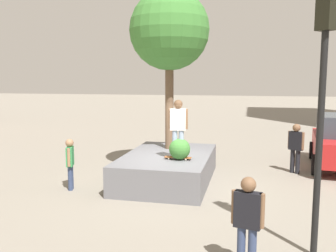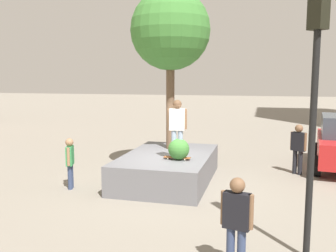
{
  "view_description": "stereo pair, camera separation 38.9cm",
  "coord_description": "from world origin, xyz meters",
  "px_view_note": "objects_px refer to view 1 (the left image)",
  "views": [
    {
      "loc": [
        10.52,
        2.19,
        3.26
      ],
      "look_at": [
        -0.6,
        -0.31,
        1.78
      ],
      "focal_mm": 39.11,
      "sensor_mm": 36.0,
      "label": 1
    },
    {
      "loc": [
        10.43,
        2.57,
        3.26
      ],
      "look_at": [
        -0.6,
        -0.31,
        1.78
      ],
      "focal_mm": 39.11,
      "sensor_mm": 36.0,
      "label": 2
    }
  ],
  "objects_px": {
    "skateboarder": "(178,124)",
    "skateboard": "(178,158)",
    "planter_ledge": "(168,168)",
    "traffic_light_corner": "(323,74)",
    "bystander_watching": "(70,160)",
    "pedestrian_crossing": "(296,145)",
    "plaza_tree": "(169,31)",
    "passerby_with_bag": "(247,218)"
  },
  "relations": [
    {
      "from": "skateboarder",
      "to": "pedestrian_crossing",
      "type": "distance_m",
      "value": 4.57
    },
    {
      "from": "skateboarder",
      "to": "passerby_with_bag",
      "type": "distance_m",
      "value": 4.97
    },
    {
      "from": "skateboard",
      "to": "traffic_light_corner",
      "type": "xyz_separation_m",
      "value": [
        3.56,
        3.28,
        2.4
      ]
    },
    {
      "from": "planter_ledge",
      "to": "pedestrian_crossing",
      "type": "relative_size",
      "value": 2.45
    },
    {
      "from": "pedestrian_crossing",
      "to": "plaza_tree",
      "type": "bearing_deg",
      "value": -76.61
    },
    {
      "from": "skateboard",
      "to": "skateboarder",
      "type": "xyz_separation_m",
      "value": [
        -0.0,
        -0.0,
        1.0
      ]
    },
    {
      "from": "traffic_light_corner",
      "to": "bystander_watching",
      "type": "xyz_separation_m",
      "value": [
        -2.74,
        -6.34,
        -2.46
      ]
    },
    {
      "from": "planter_ledge",
      "to": "pedestrian_crossing",
      "type": "xyz_separation_m",
      "value": [
        -1.93,
        4.08,
        0.55
      ]
    },
    {
      "from": "traffic_light_corner",
      "to": "pedestrian_crossing",
      "type": "xyz_separation_m",
      "value": [
        -6.18,
        0.34,
        -2.34
      ]
    },
    {
      "from": "planter_ledge",
      "to": "bystander_watching",
      "type": "distance_m",
      "value": 3.04
    },
    {
      "from": "traffic_light_corner",
      "to": "passerby_with_bag",
      "type": "bearing_deg",
      "value": -54.86
    },
    {
      "from": "plaza_tree",
      "to": "skateboard",
      "type": "xyz_separation_m",
      "value": [
        1.62,
        0.62,
        -3.88
      ]
    },
    {
      "from": "plaza_tree",
      "to": "passerby_with_bag",
      "type": "distance_m",
      "value": 7.65
    },
    {
      "from": "skateboarder",
      "to": "skateboard",
      "type": "bearing_deg",
      "value": 63.43
    },
    {
      "from": "skateboard",
      "to": "skateboarder",
      "type": "bearing_deg",
      "value": -116.57
    },
    {
      "from": "skateboarder",
      "to": "bystander_watching",
      "type": "height_order",
      "value": "skateboarder"
    },
    {
      "from": "skateboarder",
      "to": "pedestrian_crossing",
      "type": "bearing_deg",
      "value": 125.95
    },
    {
      "from": "pedestrian_crossing",
      "to": "skateboarder",
      "type": "bearing_deg",
      "value": -54.05
    },
    {
      "from": "planter_ledge",
      "to": "bystander_watching",
      "type": "bearing_deg",
      "value": -59.83
    },
    {
      "from": "traffic_light_corner",
      "to": "pedestrian_crossing",
      "type": "distance_m",
      "value": 6.62
    },
    {
      "from": "bystander_watching",
      "to": "pedestrian_crossing",
      "type": "bearing_deg",
      "value": 117.3
    },
    {
      "from": "planter_ledge",
      "to": "plaza_tree",
      "type": "bearing_deg",
      "value": -170.12
    },
    {
      "from": "bystander_watching",
      "to": "passerby_with_bag",
      "type": "bearing_deg",
      "value": 54.9
    },
    {
      "from": "skateboard",
      "to": "pedestrian_crossing",
      "type": "distance_m",
      "value": 4.47
    },
    {
      "from": "passerby_with_bag",
      "to": "planter_ledge",
      "type": "bearing_deg",
      "value": -153.81
    },
    {
      "from": "bystander_watching",
      "to": "passerby_with_bag",
      "type": "height_order",
      "value": "passerby_with_bag"
    },
    {
      "from": "skateboarder",
      "to": "planter_ledge",
      "type": "bearing_deg",
      "value": -146.47
    },
    {
      "from": "plaza_tree",
      "to": "traffic_light_corner",
      "type": "bearing_deg",
      "value": 36.97
    },
    {
      "from": "planter_ledge",
      "to": "traffic_light_corner",
      "type": "height_order",
      "value": "traffic_light_corner"
    },
    {
      "from": "planter_ledge",
      "to": "skateboarder",
      "type": "relative_size",
      "value": 2.48
    },
    {
      "from": "skateboarder",
      "to": "passerby_with_bag",
      "type": "relative_size",
      "value": 1.03
    },
    {
      "from": "bystander_watching",
      "to": "passerby_with_bag",
      "type": "xyz_separation_m",
      "value": [
        3.6,
        5.12,
        0.08
      ]
    },
    {
      "from": "skateboard",
      "to": "skateboarder",
      "type": "height_order",
      "value": "skateboarder"
    },
    {
      "from": "skateboard",
      "to": "passerby_with_bag",
      "type": "xyz_separation_m",
      "value": [
        4.42,
        2.06,
        0.02
      ]
    },
    {
      "from": "passerby_with_bag",
      "to": "pedestrian_crossing",
      "type": "bearing_deg",
      "value": 167.48
    },
    {
      "from": "skateboard",
      "to": "pedestrian_crossing",
      "type": "height_order",
      "value": "pedestrian_crossing"
    },
    {
      "from": "planter_ledge",
      "to": "traffic_light_corner",
      "type": "distance_m",
      "value": 6.36
    },
    {
      "from": "plaza_tree",
      "to": "planter_ledge",
      "type": "bearing_deg",
      "value": 9.88
    },
    {
      "from": "skateboard",
      "to": "bystander_watching",
      "type": "height_order",
      "value": "bystander_watching"
    },
    {
      "from": "skateboarder",
      "to": "traffic_light_corner",
      "type": "height_order",
      "value": "traffic_light_corner"
    },
    {
      "from": "passerby_with_bag",
      "to": "skateboarder",
      "type": "bearing_deg",
      "value": -155.06
    },
    {
      "from": "skateboarder",
      "to": "traffic_light_corner",
      "type": "bearing_deg",
      "value": 42.63
    }
  ]
}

